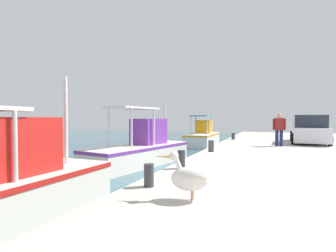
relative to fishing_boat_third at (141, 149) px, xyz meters
name	(u,v)px	position (x,y,z in m)	size (l,w,h in m)	color
fishing_boat_third	(141,149)	(0.00, 0.00, 0.00)	(6.09, 3.00, 3.14)	silver
fishing_boat_fourth	(203,137)	(9.57, -0.57, -0.02)	(5.30, 1.99, 3.09)	white
pelican	(190,177)	(-6.59, -4.44, 0.48)	(0.42, 0.96, 0.82)	tan
fisherman_standing	(279,128)	(3.14, -6.09, 0.98)	(0.27, 0.61, 1.65)	#1E234C
parked_car	(309,130)	(5.61, -7.72, 0.79)	(4.17, 2.01, 1.57)	black
mooring_bollard_nearest	(149,175)	(-6.07, -3.42, 0.31)	(0.20, 0.20, 0.46)	#333338
mooring_bollard_second	(181,159)	(-4.05, -3.42, 0.33)	(0.21, 0.21, 0.51)	#333338
mooring_bollard_third	(211,146)	(-0.27, -3.42, 0.32)	(0.23, 0.23, 0.48)	#333338
mooring_bollard_fourth	(233,136)	(6.45, -3.42, 0.29)	(0.22, 0.22, 0.42)	#333338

